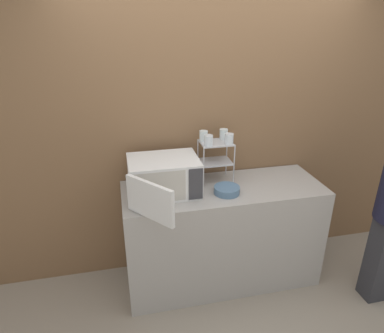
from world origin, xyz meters
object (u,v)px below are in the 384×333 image
Objects in this scene: glass_back_left at (204,136)px; bowl at (227,190)px; glass_back_right at (224,134)px; microwave at (163,177)px; dish_rack at (216,153)px; glass_front_right at (229,139)px; glass_front_left at (209,140)px.

glass_back_left is 0.50m from bowl.
glass_back_left is (-0.18, -0.01, 0.00)m from glass_back_right.
glass_back_left reaches higher than microwave.
glass_front_right is (0.09, -0.06, 0.14)m from dish_rack.
glass_back_left is 0.41× the size of bowl.
bowl is at bearing -12.59° from microwave.
glass_back_right is at bearing 20.12° from microwave.
glass_back_right is 1.00× the size of glass_back_left.
glass_front_left is at bearing -84.77° from glass_back_left.
glass_front_right is at bearing 7.70° from microwave.
microwave is 0.53m from bowl.
glass_back_right is 0.49m from bowl.
bowl is at bearing -109.11° from glass_front_right.
microwave is 2.14× the size of dish_rack.
microwave is at bearing -172.30° from glass_front_right.
bowl is (0.12, -0.31, -0.37)m from glass_back_left.
dish_rack is 0.34m from bowl.
microwave is at bearing -163.57° from dish_rack.
dish_rack is 4.10× the size of glass_back_left.
dish_rack is at bearing -142.53° from glass_back_right.
glass_back_right is (0.17, 0.13, 0.00)m from glass_front_left.
glass_back_right reaches higher than bowl.
bowl is (-0.06, -0.32, -0.37)m from glass_back_right.
glass_back_right is 0.13m from glass_front_right.
glass_back_right is 0.41× the size of bowl.
glass_front_left is at bearing 120.06° from bowl.
microwave is 0.65m from glass_back_right.
glass_back_left is (-0.19, 0.12, 0.00)m from glass_front_right.
glass_front_left is at bearing -142.90° from glass_back_right.
glass_front_left is 0.21m from glass_back_right.
glass_front_right is (0.01, -0.13, 0.00)m from glass_back_right.
glass_back_right is at bearing 92.77° from glass_front_right.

